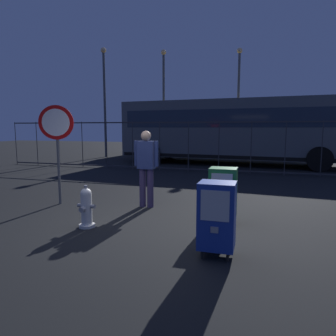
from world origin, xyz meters
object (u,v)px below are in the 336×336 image
newspaper_box_secondary (223,193)px  street_light_far_left (164,95)px  stop_sign (57,134)px  fire_hydrant (86,208)px  newspaper_box_primary (217,215)px  pedestrian (146,164)px  bus_far (214,128)px  street_light_near_right (105,94)px  street_light_near_left (238,94)px  bus_near (233,128)px

newspaper_box_secondary → street_light_far_left: (-5.15, 12.68, 3.17)m
stop_sign → fire_hydrant: bearing=-40.6°
newspaper_box_primary → pedestrian: pedestrian is taller
stop_sign → bus_far: size_ratio=0.21×
bus_far → newspaper_box_secondary: bearing=-86.7°
newspaper_box_secondary → street_light_near_right: size_ratio=0.16×
newspaper_box_primary → street_light_far_left: (-5.24, 14.16, 3.17)m
street_light_far_left → newspaper_box_primary: bearing=-69.7°
bus_far → street_light_far_left: street_light_far_left is taller
stop_sign → street_light_near_left: 13.54m
newspaper_box_secondary → bus_near: bearing=94.1°
street_light_near_right → street_light_far_left: bearing=28.1°
bus_far → bus_near: bearing=-77.3°
fire_hydrant → bus_far: (0.03, 14.89, 1.36)m
bus_near → street_light_near_right: (-7.59, 1.67, 2.01)m
newspaper_box_primary → street_light_near_right: size_ratio=0.16×
street_light_near_left → newspaper_box_primary: bearing=-86.8°
bus_near → street_light_near_right: street_light_near_right is taller
newspaper_box_secondary → pedestrian: (-1.74, 0.70, 0.38)m
street_light_near_right → street_light_near_left: bearing=17.6°
bus_near → bus_far: size_ratio=1.00×
fire_hydrant → bus_far: bus_far is taller
stop_sign → bus_far: 13.70m
stop_sign → pedestrian: size_ratio=1.34×
street_light_near_left → street_light_far_left: size_ratio=0.99×
fire_hydrant → stop_sign: size_ratio=0.33×
bus_far → street_light_near_right: street_light_near_right is taller
stop_sign → newspaper_box_primary: bearing=-25.7°
bus_near → stop_sign: bearing=-104.4°
pedestrian → street_light_near_left: 13.04m
newspaper_box_secondary → pedestrian: 1.92m
bus_near → street_light_near_right: size_ratio=1.68×
street_light_far_left → bus_far: bearing=24.0°
bus_far → street_light_near_right: (-6.05, -2.97, 2.01)m
street_light_near_right → street_light_far_left: size_ratio=0.99×
bus_near → street_light_near_right: bearing=172.1°
newspaper_box_primary → street_light_near_left: bearing=93.2°
bus_near → street_light_far_left: bearing=147.8°
street_light_near_right → newspaper_box_primary: bearing=-56.2°
pedestrian → bus_far: size_ratio=0.16×
newspaper_box_primary → street_light_near_right: bearing=123.8°
newspaper_box_primary → newspaper_box_secondary: 1.48m
stop_sign → street_light_near_right: bearing=113.0°
newspaper_box_primary → bus_far: size_ratio=0.10×
fire_hydrant → street_light_far_left: bearing=102.0°
newspaper_box_secondary → fire_hydrant: bearing=-158.0°
newspaper_box_primary → newspaper_box_secondary: size_ratio=1.00×
street_light_near_left → street_light_near_right: 7.90m
bus_near → bus_far: bearing=112.9°
street_light_far_left → bus_near: bearing=-36.7°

